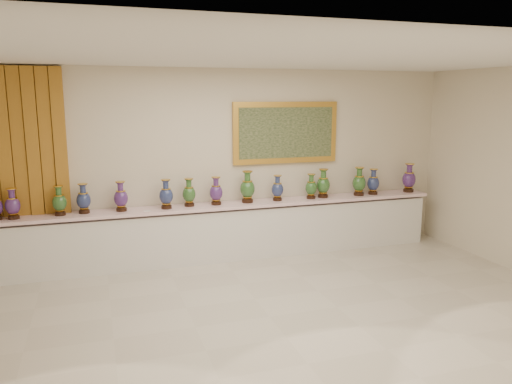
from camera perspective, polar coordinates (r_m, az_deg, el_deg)
ground at (r=6.08m, az=1.55°, el=-14.07°), size 8.00×8.00×0.00m
room at (r=7.71m, az=-21.66°, el=2.75°), size 8.00×8.00×8.00m
counter at (r=7.98m, az=-3.94°, el=-4.64°), size 7.28×0.48×0.90m
vase_1 at (r=7.63m, az=-26.05°, el=-1.37°), size 0.21×0.21×0.43m
vase_2 at (r=7.59m, az=-21.55°, el=-1.08°), size 0.21×0.21×0.43m
vase_3 at (r=7.61m, az=-19.10°, el=-0.86°), size 0.25×0.25×0.44m
vase_4 at (r=7.59m, az=-15.18°, el=-0.64°), size 0.26×0.26×0.44m
vase_5 at (r=7.61m, az=-10.24°, el=-0.40°), size 0.23×0.23×0.45m
vase_6 at (r=7.73m, az=-7.66°, el=-0.20°), size 0.24×0.24×0.43m
vase_7 at (r=7.79m, az=-4.58°, el=-0.02°), size 0.25×0.25×0.44m
vase_8 at (r=7.92m, az=-0.98°, el=0.41°), size 0.26×0.26×0.51m
vase_9 at (r=8.08m, az=2.47°, el=0.32°), size 0.22×0.22×0.42m
vase_10 at (r=8.28m, az=6.32°, el=0.51°), size 0.22×0.22×0.41m
vase_11 at (r=8.39m, az=7.69°, el=0.83°), size 0.24×0.24×0.48m
vase_12 at (r=8.68m, az=11.70°, el=1.04°), size 0.30×0.30×0.49m
vase_13 at (r=8.83m, az=13.25°, el=1.02°), size 0.27×0.27×0.44m
vase_14 at (r=9.23m, az=17.08°, el=1.41°), size 0.30×0.30×0.50m
label_card at (r=7.54m, az=-12.39°, el=-2.13°), size 0.10×0.06×0.00m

